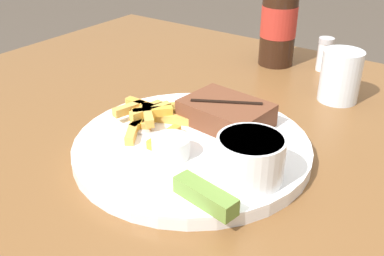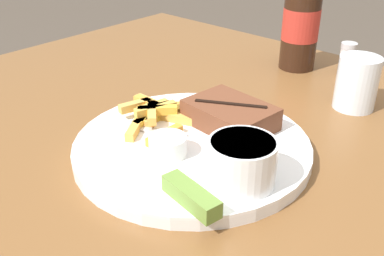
# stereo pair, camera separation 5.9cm
# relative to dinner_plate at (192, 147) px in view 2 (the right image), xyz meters

# --- Properties ---
(dining_table) EXTENTS (1.15, 1.02, 0.75)m
(dining_table) POSITION_rel_dinner_plate_xyz_m (0.00, 0.00, -0.10)
(dining_table) COLOR brown
(dining_table) RESTS_ON ground_plane
(dinner_plate) EXTENTS (0.32, 0.32, 0.02)m
(dinner_plate) POSITION_rel_dinner_plate_xyz_m (0.00, 0.00, 0.00)
(dinner_plate) COLOR white
(dinner_plate) RESTS_ON dining_table
(steak_portion) EXTENTS (0.13, 0.10, 0.04)m
(steak_portion) POSITION_rel_dinner_plate_xyz_m (0.01, 0.07, 0.03)
(steak_portion) COLOR brown
(steak_portion) RESTS_ON dinner_plate
(fries_pile) EXTENTS (0.14, 0.17, 0.02)m
(fries_pile) POSITION_rel_dinner_plate_xyz_m (-0.08, 0.01, 0.02)
(fries_pile) COLOR gold
(fries_pile) RESTS_ON dinner_plate
(coleslaw_cup) EXTENTS (0.08, 0.08, 0.05)m
(coleslaw_cup) POSITION_rel_dinner_plate_xyz_m (0.10, -0.03, 0.04)
(coleslaw_cup) COLOR white
(coleslaw_cup) RESTS_ON dinner_plate
(dipping_sauce_cup) EXTENTS (0.05, 0.05, 0.03)m
(dipping_sauce_cup) POSITION_rel_dinner_plate_xyz_m (-0.00, -0.05, 0.02)
(dipping_sauce_cup) COLOR silver
(dipping_sauce_cup) RESTS_ON dinner_plate
(pickle_spear) EXTENTS (0.08, 0.04, 0.02)m
(pickle_spear) POSITION_rel_dinner_plate_xyz_m (0.09, -0.10, 0.02)
(pickle_spear) COLOR olive
(pickle_spear) RESTS_ON dinner_plate
(fork_utensil) EXTENTS (0.13, 0.05, 0.00)m
(fork_utensil) POSITION_rel_dinner_plate_xyz_m (-0.08, -0.03, 0.01)
(fork_utensil) COLOR #B7B7BC
(fork_utensil) RESTS_ON dinner_plate
(beer_bottle) EXTENTS (0.07, 0.07, 0.26)m
(beer_bottle) POSITION_rel_dinner_plate_xyz_m (-0.06, 0.38, 0.08)
(beer_bottle) COLOR black
(beer_bottle) RESTS_ON dining_table
(drinking_glass) EXTENTS (0.07, 0.07, 0.09)m
(drinking_glass) POSITION_rel_dinner_plate_xyz_m (0.10, 0.28, 0.03)
(drinking_glass) COLOR silver
(drinking_glass) RESTS_ON dining_table
(salt_shaker) EXTENTS (0.03, 0.03, 0.07)m
(salt_shaker) POSITION_rel_dinner_plate_xyz_m (0.03, 0.40, 0.02)
(salt_shaker) COLOR white
(salt_shaker) RESTS_ON dining_table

